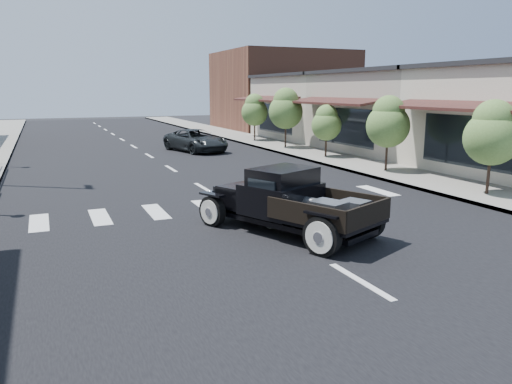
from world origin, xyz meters
name	(u,v)px	position (x,y,z in m)	size (l,w,h in m)	color
ground	(289,239)	(0.00, 0.00, 0.00)	(120.00, 120.00, 0.00)	black
road	(157,161)	(0.00, 15.00, 0.01)	(14.00, 80.00, 0.02)	black
road_markings	(182,176)	(0.00, 10.00, 0.00)	(12.00, 60.00, 0.06)	silver
sidewalk_right	(303,152)	(8.50, 15.00, 0.07)	(3.00, 80.00, 0.15)	gray
storefront_mid	(418,113)	(15.00, 13.00, 2.25)	(10.00, 9.00, 4.50)	#AB9D8F
storefront_far	(335,108)	(15.00, 22.00, 2.25)	(10.00, 9.00, 4.50)	#B5AC99
far_building_right	(283,91)	(15.50, 32.00, 3.50)	(11.00, 10.00, 7.00)	brown
small_tree_a	(491,149)	(8.30, 1.66, 1.66)	(1.81, 1.81, 3.01)	#517435
small_tree_b	(387,135)	(8.30, 7.09, 1.70)	(1.86, 1.86, 3.09)	#517435
small_tree_c	(326,132)	(8.30, 12.13, 1.45)	(1.56, 1.56, 2.59)	#517435
small_tree_d	(286,119)	(8.30, 16.88, 1.87)	(2.06, 2.06, 3.44)	#517435
small_tree_e	(255,118)	(8.30, 21.69, 1.68)	(1.84, 1.84, 3.07)	#517435
hotrod_pickup	(289,201)	(0.25, 0.50, 0.85)	(2.28, 4.88, 1.69)	black
second_car	(196,141)	(2.96, 17.99, 0.65)	(2.14, 4.65, 1.29)	black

